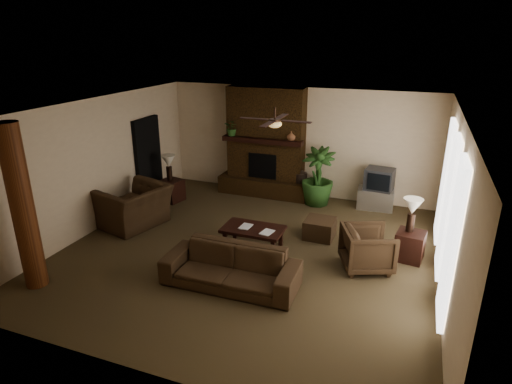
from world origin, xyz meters
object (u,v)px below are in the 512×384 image
at_px(coffee_table, 253,230).
at_px(ottoman, 320,228).
at_px(log_column, 23,208).
at_px(floor_plant, 317,189).
at_px(sofa, 231,261).
at_px(tv_stand, 375,199).
at_px(floor_vase, 300,183).
at_px(lamp_right, 412,209).
at_px(side_table_right, 410,246).
at_px(armchair_left, 133,200).
at_px(armchair_right, 368,247).
at_px(side_table_left, 172,190).
at_px(lamp_left, 169,163).

height_order(coffee_table, ottoman, coffee_table).
bearing_deg(log_column, coffee_table, 40.75).
bearing_deg(floor_plant, coffee_table, -103.14).
bearing_deg(sofa, coffee_table, 94.70).
height_order(tv_stand, floor_plant, floor_plant).
height_order(ottoman, floor_vase, floor_vase).
bearing_deg(lamp_right, floor_vase, 139.68).
relative_size(sofa, side_table_right, 4.17).
xyz_separation_m(floor_vase, lamp_right, (2.74, -2.33, 0.57)).
distance_m(armchair_left, tv_stand, 5.72).
bearing_deg(armchair_left, sofa, 78.29).
xyz_separation_m(armchair_left, ottoman, (4.00, 0.85, -0.40)).
bearing_deg(sofa, armchair_right, 32.72).
bearing_deg(armchair_left, ottoman, 116.75).
bearing_deg(lamp_right, armchair_left, -174.22).
relative_size(log_column, lamp_right, 4.31).
xyz_separation_m(coffee_table, floor_plant, (0.65, 2.77, 0.03)).
height_order(coffee_table, tv_stand, tv_stand).
distance_m(floor_vase, side_table_left, 3.31).
distance_m(ottoman, floor_vase, 2.29).
bearing_deg(coffee_table, sofa, -84.38).
relative_size(sofa, floor_plant, 1.59).
bearing_deg(lamp_right, armchair_right, -134.51).
distance_m(log_column, tv_stand, 7.58).
bearing_deg(floor_plant, lamp_left, -163.22).
xyz_separation_m(side_table_right, lamp_right, (-0.04, 0.06, 0.73)).
bearing_deg(floor_vase, floor_plant, -23.39).
bearing_deg(floor_vase, sofa, -90.24).
distance_m(coffee_table, ottoman, 1.48).
xyz_separation_m(floor_vase, floor_plant, (0.49, -0.21, -0.03)).
distance_m(floor_plant, side_table_right, 3.16).
bearing_deg(floor_plant, log_column, -124.17).
bearing_deg(side_table_left, sofa, -45.78).
height_order(coffee_table, side_table_left, side_table_left).
xyz_separation_m(armchair_left, coffee_table, (2.85, -0.08, -0.23)).
xyz_separation_m(sofa, armchair_right, (2.08, 1.39, -0.01)).
bearing_deg(coffee_table, ottoman, 39.06).
distance_m(armchair_left, armchair_right, 5.08).
xyz_separation_m(side_table_left, side_table_right, (5.82, -1.09, 0.00)).
bearing_deg(armchair_right, tv_stand, -19.34).
bearing_deg(floor_vase, ottoman, -64.46).
xyz_separation_m(ottoman, floor_plant, (-0.49, 1.85, 0.20)).
height_order(log_column, floor_vase, log_column).
distance_m(sofa, floor_vase, 4.40).
bearing_deg(side_table_right, tv_stand, 110.36).
bearing_deg(tv_stand, sofa, -117.53).
xyz_separation_m(log_column, armchair_left, (0.12, 2.64, -0.80)).
distance_m(armchair_left, floor_vase, 4.19).
xyz_separation_m(sofa, lamp_right, (2.76, 2.07, 0.55)).
relative_size(armchair_right, ottoman, 1.45).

